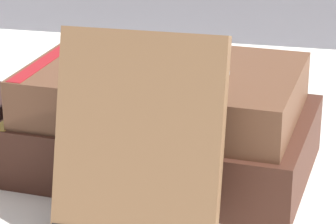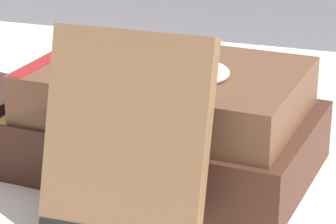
{
  "view_description": "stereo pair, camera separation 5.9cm",
  "coord_description": "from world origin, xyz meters",
  "px_view_note": "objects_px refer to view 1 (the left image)",
  "views": [
    {
      "loc": [
        0.13,
        -0.53,
        0.28
      ],
      "look_at": [
        0.01,
        0.03,
        0.06
      ],
      "focal_mm": 85.0,
      "sensor_mm": 36.0,
      "label": 1
    },
    {
      "loc": [
        0.19,
        -0.51,
        0.28
      ],
      "look_at": [
        0.01,
        0.03,
        0.06
      ],
      "focal_mm": 85.0,
      "sensor_mm": 36.0,
      "label": 2
    }
  ],
  "objects_px": {
    "book_flat_top": "(162,89)",
    "reading_glasses": "(130,92)",
    "book_flat_bottom": "(161,139)",
    "pocket_watch": "(195,72)",
    "book_leaning_front": "(139,148)"
  },
  "relations": [
    {
      "from": "book_flat_top",
      "to": "reading_glasses",
      "type": "height_order",
      "value": "book_flat_top"
    },
    {
      "from": "book_flat_bottom",
      "to": "pocket_watch",
      "type": "bearing_deg",
      "value": -24.18
    },
    {
      "from": "book_flat_bottom",
      "to": "reading_glasses",
      "type": "height_order",
      "value": "book_flat_bottom"
    },
    {
      "from": "book_leaning_front",
      "to": "reading_glasses",
      "type": "distance_m",
      "value": 0.3
    },
    {
      "from": "book_flat_top",
      "to": "reading_glasses",
      "type": "bearing_deg",
      "value": 117.81
    },
    {
      "from": "book_flat_bottom",
      "to": "pocket_watch",
      "type": "distance_m",
      "value": 0.08
    },
    {
      "from": "pocket_watch",
      "to": "reading_glasses",
      "type": "bearing_deg",
      "value": 119.17
    },
    {
      "from": "book_leaning_front",
      "to": "reading_glasses",
      "type": "bearing_deg",
      "value": 106.52
    },
    {
      "from": "book_flat_bottom",
      "to": "book_flat_top",
      "type": "bearing_deg",
      "value": -38.9
    },
    {
      "from": "pocket_watch",
      "to": "reading_glasses",
      "type": "xyz_separation_m",
      "value": [
        -0.1,
        0.18,
        -0.09
      ]
    },
    {
      "from": "book_leaning_front",
      "to": "pocket_watch",
      "type": "xyz_separation_m",
      "value": [
        0.02,
        0.1,
        0.02
      ]
    },
    {
      "from": "book_flat_top",
      "to": "reading_glasses",
      "type": "relative_size",
      "value": 2.35
    },
    {
      "from": "book_flat_top",
      "to": "reading_glasses",
      "type": "distance_m",
      "value": 0.2
    },
    {
      "from": "book_flat_bottom",
      "to": "book_flat_top",
      "type": "xyz_separation_m",
      "value": [
        0.0,
        -0.0,
        0.04
      ]
    },
    {
      "from": "book_flat_bottom",
      "to": "reading_glasses",
      "type": "bearing_deg",
      "value": 118.4
    }
  ]
}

